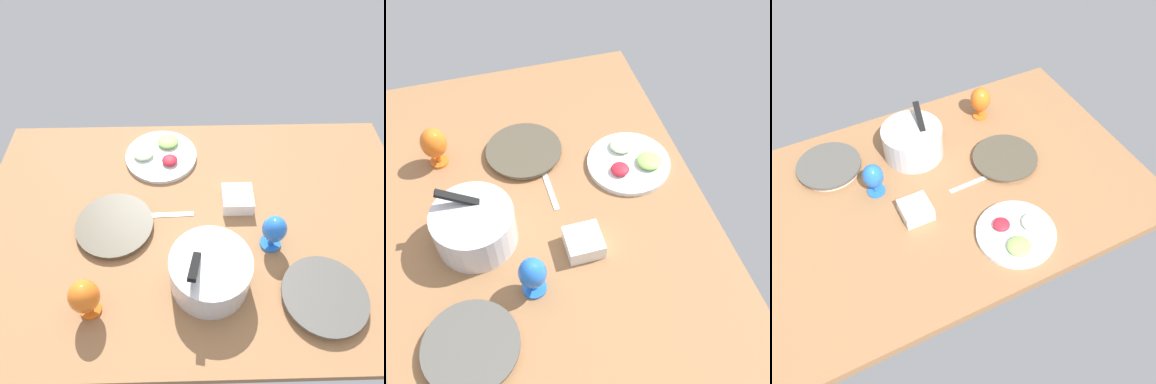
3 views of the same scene
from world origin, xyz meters
The scene contains 9 objects.
ground_plane centered at (0.00, 0.00, -2.00)cm, with size 160.00×104.00×4.00cm, color #8C603D.
dinner_plate_left centered at (-36.89, 29.89, 1.64)cm, with size 26.09×26.09×3.16cm.
dinner_plate_right centered at (29.78, 2.03, 1.26)cm, with size 27.05×27.05×2.42cm.
mixing_bowl centered at (-2.31, 23.35, 7.14)cm, with size 24.94×24.94×19.42cm.
fruit_platter centered at (14.68, -32.62, 1.38)cm, with size 29.13×29.13×4.30cm.
hurricane_glass_orange centered at (33.77, 31.69, 9.25)cm, with size 8.93×8.93×15.34cm.
hurricane_glass_blue centered at (-23.83, 10.04, 8.41)cm, with size 7.95×7.95×14.20cm.
square_bowl_white centered at (-14.17, -7.50, 3.11)cm, with size 11.07×11.07×5.58cm.
fork_by_right_plate centered at (10.93, -2.92, 0.30)cm, with size 18.00×1.80×0.60cm, color silver.
Camera 1 is at (4.38, 74.47, 107.48)cm, focal length 34.05 mm.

